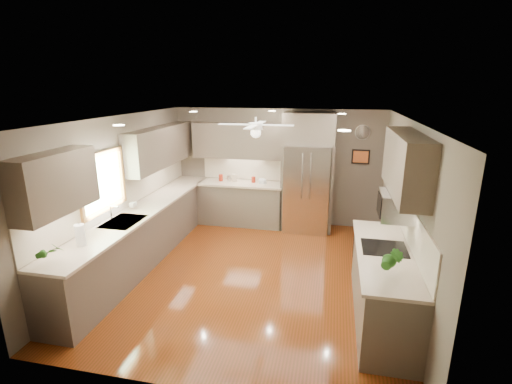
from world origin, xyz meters
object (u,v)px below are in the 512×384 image
at_px(canister_b, 229,178).
at_px(canister_c, 234,178).
at_px(potted_plant_left, 51,251).
at_px(paper_towel, 80,235).
at_px(refrigerator, 308,175).
at_px(canister_a, 221,178).
at_px(bowl, 262,183).
at_px(soap_bottle, 134,204).
at_px(potted_plant_right, 392,260).
at_px(stool, 367,242).
at_px(canister_d, 253,180).
at_px(microwave, 396,206).

bearing_deg(canister_b, canister_c, -9.77).
bearing_deg(potted_plant_left, paper_towel, 91.40).
bearing_deg(refrigerator, canister_c, 178.00).
relative_size(canister_a, bowl, 0.75).
bearing_deg(soap_bottle, potted_plant_right, -20.74).
distance_m(canister_c, stool, 3.08).
relative_size(canister_b, canister_c, 0.78).
height_order(canister_b, potted_plant_right, potted_plant_right).
xyz_separation_m(canister_c, refrigerator, (1.59, -0.06, 0.16)).
relative_size(canister_d, refrigerator, 0.05).
distance_m(potted_plant_left, microwave, 4.25).
height_order(bowl, paper_towel, paper_towel).
xyz_separation_m(potted_plant_right, bowl, (-2.15, 3.59, -0.15)).
height_order(refrigerator, paper_towel, refrigerator).
distance_m(potted_plant_right, stool, 2.67).
relative_size(soap_bottle, microwave, 0.31).
distance_m(canister_d, potted_plant_left, 4.48).
bearing_deg(potted_plant_right, canister_c, 127.47).
relative_size(canister_b, potted_plant_left, 0.41).
xyz_separation_m(canister_c, stool, (2.76, -1.11, -0.79)).
bearing_deg(paper_towel, canister_b, 75.30).
height_order(canister_c, microwave, microwave).
distance_m(soap_bottle, bowl, 2.77).
distance_m(canister_a, canister_c, 0.30).
xyz_separation_m(refrigerator, paper_towel, (-2.68, -3.59, -0.11)).
bearing_deg(refrigerator, canister_a, 178.39).
relative_size(potted_plant_left, bowl, 1.69).
xyz_separation_m(canister_d, potted_plant_right, (2.37, -3.67, 0.12)).
bearing_deg(canister_b, canister_a, -172.02).
xyz_separation_m(canister_a, refrigerator, (1.89, -0.05, 0.17)).
height_order(microwave, stool, microwave).
relative_size(canister_c, microwave, 0.31).
xyz_separation_m(refrigerator, stool, (1.18, -1.05, -0.95)).
bearing_deg(canister_a, paper_towel, -102.19).
distance_m(refrigerator, paper_towel, 4.48).
height_order(potted_plant_left, microwave, microwave).
bearing_deg(refrigerator, canister_d, 175.27).
bearing_deg(bowl, canister_b, 175.17).
distance_m(canister_d, stool, 2.72).
relative_size(canister_b, soap_bottle, 0.78).
xyz_separation_m(canister_a, canister_d, (0.72, 0.04, -0.02)).
xyz_separation_m(canister_a, potted_plant_left, (-0.77, -4.18, 0.08)).
height_order(canister_c, soap_bottle, canister_c).
relative_size(canister_d, paper_towel, 0.41).
relative_size(potted_plant_right, stool, 0.73).
xyz_separation_m(stool, paper_towel, (-3.85, -2.53, 0.84)).
height_order(potted_plant_right, microwave, microwave).
bearing_deg(canister_d, paper_towel, -112.28).
relative_size(canister_c, bowl, 0.88).
xyz_separation_m(canister_a, soap_bottle, (-0.89, -2.13, 0.00)).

